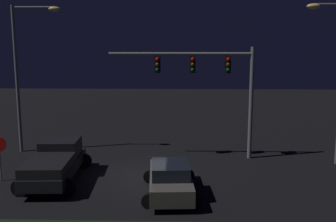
# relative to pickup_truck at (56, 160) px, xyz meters

# --- Properties ---
(ground_plane) EXTENTS (80.00, 80.00, 0.00)m
(ground_plane) POSITION_rel_pickup_truck_xyz_m (4.14, 0.87, -1.00)
(ground_plane) COLOR black
(pickup_truck) EXTENTS (3.07, 5.50, 1.80)m
(pickup_truck) POSITION_rel_pickup_truck_xyz_m (0.00, 0.00, 0.00)
(pickup_truck) COLOR black
(pickup_truck) RESTS_ON ground_plane
(car_sedan) EXTENTS (2.67, 4.50, 1.51)m
(car_sedan) POSITION_rel_pickup_truck_xyz_m (5.67, -1.78, -0.26)
(car_sedan) COLOR #514C47
(car_sedan) RESTS_ON ground_plane
(traffic_signal_gantry) EXTENTS (8.32, 0.56, 6.50)m
(traffic_signal_gantry) POSITION_rel_pickup_truck_xyz_m (7.75, 4.05, 3.90)
(traffic_signal_gantry) COLOR slate
(traffic_signal_gantry) RESTS_ON ground_plane
(street_lamp_left) EXTENTS (2.96, 0.44, 8.94)m
(street_lamp_left) POSITION_rel_pickup_truck_xyz_m (-3.29, 5.09, 4.60)
(street_lamp_left) COLOR slate
(street_lamp_left) RESTS_ON ground_plane
(street_lamp_right) EXTENTS (2.26, 0.44, 8.86)m
(street_lamp_right) POSITION_rel_pickup_truck_xyz_m (14.52, 3.12, 4.48)
(street_lamp_right) COLOR slate
(street_lamp_right) RESTS_ON ground_plane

